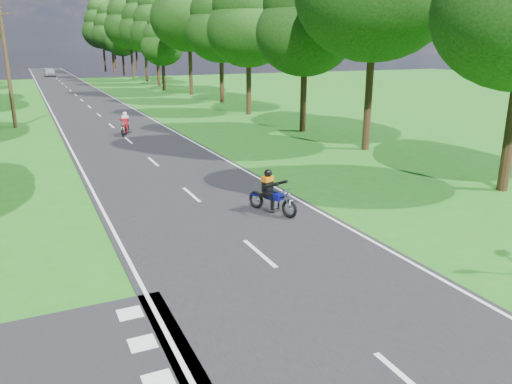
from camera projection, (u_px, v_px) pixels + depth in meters
name	position (u px, v px, depth m)	size (l,w,h in m)	color
ground	(296.00, 285.00, 11.70)	(160.00, 160.00, 0.00)	#1A6316
main_road	(76.00, 95.00, 55.22)	(7.00, 140.00, 0.02)	black
road_markings	(76.00, 96.00, 53.53)	(7.40, 140.00, 0.01)	silver
treeline	(72.00, 20.00, 62.20)	(40.00, 115.35, 14.78)	black
telegraph_pole	(7.00, 66.00, 32.50)	(1.20, 0.26, 8.00)	#382616
rider_near_blue	(272.00, 192.00, 16.45)	(0.59, 1.76, 1.47)	#0B0C81
rider_far_red	(125.00, 123.00, 30.81)	(0.56, 1.68, 1.40)	#9A0E0B
distant_car	(50.00, 72.00, 86.90)	(1.73, 4.29, 1.46)	silver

